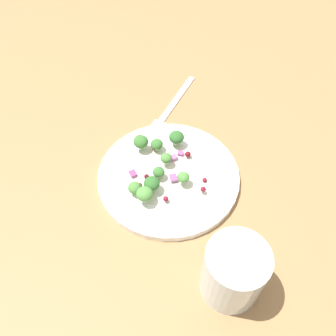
# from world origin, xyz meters

# --- Properties ---
(ground_plane) EXTENTS (1.80, 1.80, 0.02)m
(ground_plane) POSITION_xyz_m (0.00, 0.00, -0.01)
(ground_plane) COLOR olive
(plate) EXTENTS (0.23, 0.23, 0.02)m
(plate) POSITION_xyz_m (0.00, -0.01, 0.01)
(plate) COLOR white
(plate) RESTS_ON ground_plane
(dressing_pool) EXTENTS (0.14, 0.14, 0.00)m
(dressing_pool) POSITION_xyz_m (0.00, -0.01, 0.01)
(dressing_pool) COLOR white
(dressing_pool) RESTS_ON plate
(broccoli_floret_0) EXTENTS (0.02, 0.02, 0.02)m
(broccoli_floret_0) POSITION_xyz_m (0.01, 0.01, 0.03)
(broccoli_floret_0) COLOR #ADD18E
(broccoli_floret_0) RESTS_ON plate
(broccoli_floret_1) EXTENTS (0.03, 0.03, 0.03)m
(broccoli_floret_1) POSITION_xyz_m (0.02, -0.07, 0.03)
(broccoli_floret_1) COLOR #ADD18E
(broccoli_floret_1) RESTS_ON plate
(broccoli_floret_2) EXTENTS (0.02, 0.02, 0.02)m
(broccoli_floret_2) POSITION_xyz_m (0.04, -0.04, 0.03)
(broccoli_floret_2) COLOR #ADD18E
(broccoli_floret_2) RESTS_ON plate
(broccoli_floret_3) EXTENTS (0.02, 0.02, 0.03)m
(broccoli_floret_3) POSITION_xyz_m (0.01, 0.03, 0.03)
(broccoli_floret_3) COLOR #ADD18E
(broccoli_floret_3) RESTS_ON plate
(broccoli_floret_4) EXTENTS (0.02, 0.02, 0.02)m
(broccoli_floret_4) POSITION_xyz_m (0.03, 0.05, 0.03)
(broccoli_floret_4) COLOR #9EC684
(broccoli_floret_4) RESTS_ON plate
(broccoli_floret_5) EXTENTS (0.02, 0.02, 0.02)m
(broccoli_floret_5) POSITION_xyz_m (0.01, -0.02, 0.03)
(broccoli_floret_5) COLOR #ADD18E
(broccoli_floret_5) RESTS_ON plate
(broccoli_floret_6) EXTENTS (0.03, 0.03, 0.03)m
(broccoli_floret_6) POSITION_xyz_m (0.07, -0.03, 0.03)
(broccoli_floret_6) COLOR #8EB77A
(broccoli_floret_6) RESTS_ON plate
(broccoli_floret_7) EXTENTS (0.02, 0.02, 0.02)m
(broccoli_floret_7) POSITION_xyz_m (-0.03, -0.00, 0.03)
(broccoli_floret_7) COLOR #8EB77A
(broccoli_floret_7) RESTS_ON plate
(broccoli_floret_8) EXTENTS (0.03, 0.03, 0.03)m
(broccoli_floret_8) POSITION_xyz_m (0.01, 0.06, 0.03)
(broccoli_floret_8) COLOR #8EB77A
(broccoli_floret_8) RESTS_ON plate
(cranberry_0) EXTENTS (0.01, 0.01, 0.01)m
(cranberry_0) POSITION_xyz_m (-0.07, -0.00, 0.02)
(cranberry_0) COLOR maroon
(cranberry_0) RESTS_ON plate
(cranberry_1) EXTENTS (0.01, 0.01, 0.01)m
(cranberry_1) POSITION_xyz_m (0.03, 0.02, 0.02)
(cranberry_1) COLOR #4C0A14
(cranberry_1) RESTS_ON plate
(cranberry_2) EXTENTS (0.01, 0.01, 0.01)m
(cranberry_2) POSITION_xyz_m (-0.02, 0.04, 0.02)
(cranberry_2) COLOR maroon
(cranberry_2) RESTS_ON plate
(cranberry_3) EXTENTS (0.01, 0.01, 0.01)m
(cranberry_3) POSITION_xyz_m (-0.01, -0.05, 0.02)
(cranberry_3) COLOR maroon
(cranberry_3) RESTS_ON plate
(cranberry_4) EXTENTS (0.01, 0.01, 0.01)m
(cranberry_4) POSITION_xyz_m (-0.06, -0.02, 0.02)
(cranberry_4) COLOR maroon
(cranberry_4) RESTS_ON plate
(cranberry_5) EXTENTS (0.01, 0.01, 0.01)m
(cranberry_5) POSITION_xyz_m (0.03, 0.04, 0.02)
(cranberry_5) COLOR maroon
(cranberry_5) RESTS_ON plate
(cranberry_6) EXTENTS (0.01, 0.01, 0.01)m
(cranberry_6) POSITION_xyz_m (0.04, -0.04, 0.02)
(cranberry_6) COLOR maroon
(cranberry_6) RESTS_ON plate
(onion_bit_0) EXTENTS (0.02, 0.02, 0.00)m
(onion_bit_0) POSITION_xyz_m (0.01, -0.04, 0.02)
(onion_bit_0) COLOR #A35B93
(onion_bit_0) RESTS_ON plate
(onion_bit_1) EXTENTS (0.01, 0.01, 0.00)m
(onion_bit_1) POSITION_xyz_m (0.00, -0.05, 0.02)
(onion_bit_1) COLOR #934C84
(onion_bit_1) RESTS_ON plate
(onion_bit_2) EXTENTS (0.02, 0.02, 0.00)m
(onion_bit_2) POSITION_xyz_m (-0.01, 0.00, 0.02)
(onion_bit_2) COLOR #934C84
(onion_bit_2) RESTS_ON plate
(onion_bit_3) EXTENTS (0.02, 0.02, 0.00)m
(onion_bit_3) POSITION_xyz_m (0.05, 0.02, 0.02)
(onion_bit_3) COLOR #843D75
(onion_bit_3) RESTS_ON plate
(fork) EXTENTS (0.02, 0.19, 0.01)m
(fork) POSITION_xyz_m (0.08, -0.17, 0.00)
(fork) COLOR silver
(fork) RESTS_ON ground_plane
(water_glass) EXTENTS (0.08, 0.08, 0.09)m
(water_glass) POSITION_xyz_m (-0.15, 0.11, 0.05)
(water_glass) COLOR silver
(water_glass) RESTS_ON ground_plane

